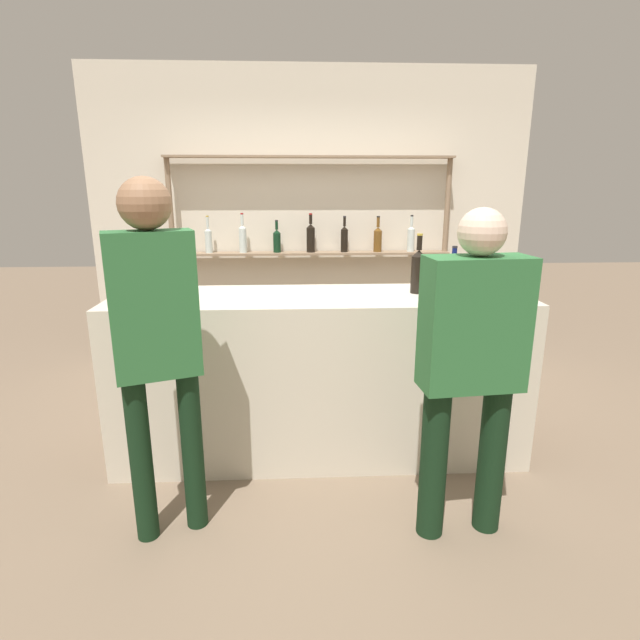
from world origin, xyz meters
name	(u,v)px	position (x,y,z in m)	size (l,w,h in m)	color
ground_plane	(320,448)	(0.00, 0.00, 0.00)	(16.00, 16.00, 0.00)	#7A6651
bar_counter	(320,375)	(0.00, 0.00, 0.53)	(2.59, 0.70, 1.07)	beige
back_wall	(310,220)	(0.00, 1.95, 1.40)	(4.19, 0.12, 2.80)	beige
back_shelf	(311,229)	(0.01, 1.77, 1.32)	(2.66, 0.18, 1.99)	#897056
counter_bottle_0	(418,270)	(0.62, 0.04, 1.21)	(0.09, 0.09, 0.38)	black
counter_bottle_1	(164,273)	(-0.99, 0.15, 1.19)	(0.08, 0.08, 0.33)	black
counter_bottle_2	(453,279)	(0.79, -0.15, 1.19)	(0.08, 0.08, 0.32)	#0F1956
customer_right	(472,356)	(0.68, -0.85, 0.95)	(0.50, 0.25, 1.64)	black
customer_left	(156,332)	(-0.80, -0.78, 1.07)	(0.42, 0.29, 1.77)	black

